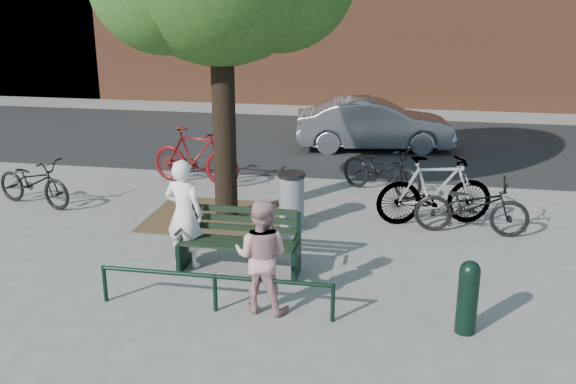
% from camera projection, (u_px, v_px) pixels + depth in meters
% --- Properties ---
extents(ground, '(90.00, 90.00, 0.00)m').
position_uv_depth(ground, '(239.00, 272.00, 9.33)').
color(ground, gray).
rests_on(ground, ground).
extents(dirt_pit, '(2.40, 2.00, 0.02)m').
position_uv_depth(dirt_pit, '(216.00, 217.00, 11.56)').
color(dirt_pit, brown).
rests_on(dirt_pit, ground).
extents(road, '(40.00, 7.00, 0.01)m').
position_uv_depth(road, '(318.00, 141.00, 17.30)').
color(road, black).
rests_on(road, ground).
extents(park_bench, '(1.74, 0.54, 0.97)m').
position_uv_depth(park_bench, '(240.00, 239.00, 9.26)').
color(park_bench, black).
rests_on(park_bench, ground).
extents(guard_railing, '(3.06, 0.06, 0.51)m').
position_uv_depth(guard_railing, '(215.00, 282.00, 8.08)').
color(guard_railing, black).
rests_on(guard_railing, ground).
extents(person_left, '(0.65, 0.48, 1.62)m').
position_uv_depth(person_left, '(184.00, 214.00, 9.33)').
color(person_left, white).
rests_on(person_left, ground).
extents(person_right, '(0.78, 0.64, 1.48)m').
position_uv_depth(person_right, '(261.00, 256.00, 8.02)').
color(person_right, tan).
rests_on(person_right, ground).
extents(bollard, '(0.25, 0.25, 0.92)m').
position_uv_depth(bollard, '(468.00, 295.00, 7.56)').
color(bollard, black).
rests_on(bollard, ground).
extents(litter_bin, '(0.47, 0.47, 0.96)m').
position_uv_depth(litter_bin, '(292.00, 200.00, 10.99)').
color(litter_bin, gray).
rests_on(litter_bin, ground).
extents(bicycle_a, '(1.87, 1.08, 0.93)m').
position_uv_depth(bicycle_a, '(33.00, 182.00, 12.08)').
color(bicycle_a, black).
rests_on(bicycle_a, ground).
extents(bicycle_b, '(2.08, 0.93, 1.21)m').
position_uv_depth(bicycle_b, '(195.00, 156.00, 13.38)').
color(bicycle_b, '#530B0C').
rests_on(bicycle_b, ground).
extents(bicycle_c, '(1.96, 1.63, 1.00)m').
position_uv_depth(bicycle_c, '(382.00, 169.00, 12.77)').
color(bicycle_c, black).
rests_on(bicycle_c, ground).
extents(bicycle_d, '(2.11, 1.07, 1.22)m').
position_uv_depth(bicycle_d, '(435.00, 190.00, 11.08)').
color(bicycle_d, gray).
rests_on(bicycle_d, ground).
extents(bicycle_e, '(1.89, 0.74, 0.98)m').
position_uv_depth(bicycle_e, '(472.00, 206.00, 10.66)').
color(bicycle_e, black).
rests_on(bicycle_e, ground).
extents(parked_car, '(4.10, 1.95, 1.30)m').
position_uv_depth(parked_car, '(374.00, 125.00, 16.27)').
color(parked_car, gray).
rests_on(parked_car, ground).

